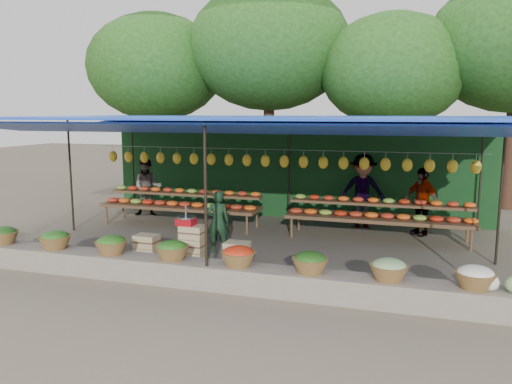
% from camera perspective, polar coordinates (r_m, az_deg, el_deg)
% --- Properties ---
extents(ground, '(60.00, 60.00, 0.00)m').
position_cam_1_polar(ground, '(11.09, 0.21, -6.11)').
color(ground, '#66604B').
rests_on(ground, ground).
extents(stone_curb, '(10.60, 0.55, 0.40)m').
position_cam_1_polar(stone_curb, '(8.55, -5.24, -9.39)').
color(stone_curb, '#71685A').
rests_on(stone_curb, ground).
extents(stall_canopy, '(10.80, 6.60, 2.82)m').
position_cam_1_polar(stall_canopy, '(10.78, 0.34, 7.84)').
color(stall_canopy, black).
rests_on(stall_canopy, ground).
extents(produce_baskets, '(8.98, 0.58, 0.34)m').
position_cam_1_polar(produce_baskets, '(8.48, -5.91, -6.99)').
color(produce_baskets, brown).
rests_on(produce_baskets, stone_curb).
extents(netting_backdrop, '(10.60, 0.06, 2.50)m').
position_cam_1_polar(netting_backdrop, '(13.85, 4.02, 2.19)').
color(netting_backdrop, '#1C4E20').
rests_on(netting_backdrop, ground).
extents(tree_row, '(16.51, 5.50, 7.12)m').
position_cam_1_polar(tree_row, '(16.63, 8.31, 15.19)').
color(tree_row, '#392014').
rests_on(tree_row, ground).
extents(fruit_table_left, '(4.21, 0.95, 0.93)m').
position_cam_1_polar(fruit_table_left, '(13.08, -8.53, -1.15)').
color(fruit_table_left, '#4A2A1D').
rests_on(fruit_table_left, ground).
extents(fruit_table_right, '(4.21, 0.95, 0.93)m').
position_cam_1_polar(fruit_table_right, '(11.83, 13.89, -2.39)').
color(fruit_table_right, '#4A2A1D').
rests_on(fruit_table_right, ground).
extents(crate_counter, '(2.36, 0.35, 0.77)m').
position_cam_1_polar(crate_counter, '(9.75, -7.38, -6.43)').
color(crate_counter, tan).
rests_on(crate_counter, ground).
extents(weighing_scale, '(0.36, 0.36, 0.38)m').
position_cam_1_polar(weighing_scale, '(9.66, -7.99, -3.23)').
color(weighing_scale, red).
rests_on(weighing_scale, crate_counter).
extents(vendor_seated, '(0.55, 0.44, 1.31)m').
position_cam_1_polar(vendor_seated, '(10.42, -4.36, -3.42)').
color(vendor_seated, '#17341E').
rests_on(vendor_seated, ground).
extents(customer_left, '(0.96, 0.86, 1.62)m').
position_cam_1_polar(customer_left, '(14.41, -12.27, 0.51)').
color(customer_left, slate).
rests_on(customer_left, ground).
extents(customer_mid, '(1.34, 0.96, 1.87)m').
position_cam_1_polar(customer_mid, '(12.92, 12.10, 0.11)').
color(customer_mid, slate).
rests_on(customer_mid, ground).
extents(customer_right, '(0.98, 0.92, 1.62)m').
position_cam_1_polar(customer_right, '(12.50, 18.36, -1.03)').
color(customer_right, slate).
rests_on(customer_right, ground).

